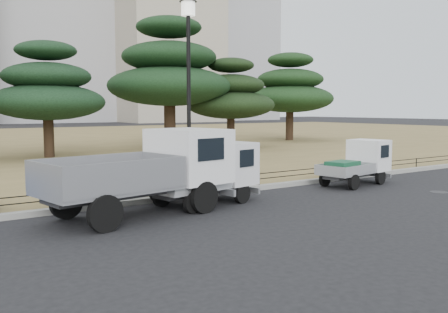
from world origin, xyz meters
TOP-DOWN VIEW (x-y plane):
  - ground at (0.00, 0.00)m, footprint 220.00×220.00m
  - lawn at (0.00, 30.60)m, footprint 120.00×56.00m
  - curb at (0.00, 2.60)m, footprint 120.00×0.25m
  - truck_large at (-2.96, 1.19)m, footprint 5.32×2.76m
  - truck_kei_front at (-0.83, 1.48)m, footprint 3.55×2.04m
  - truck_kei_rear at (5.59, 1.50)m, footprint 3.25×1.78m
  - street_lamp at (-0.72, 2.90)m, footprint 0.55×0.55m
  - pipe_fence at (0.00, 2.75)m, footprint 38.00×0.04m
  - manhole at (6.50, -1.20)m, footprint 0.60×0.60m
  - pine_center_left at (-1.27, 16.79)m, footprint 6.09×6.09m
  - pine_center_right at (6.67, 17.82)m, footprint 7.92×7.92m
  - pine_east_near at (10.80, 16.87)m, footprint 5.93×5.93m
  - pine_east_far at (19.19, 20.28)m, footprint 7.12×7.12m
  - tower_east at (40.00, 82.00)m, footprint 20.00×18.00m

SIDE VIEW (x-z plane):
  - ground at x=0.00m, z-range 0.00..0.00m
  - manhole at x=6.50m, z-range 0.00..0.01m
  - lawn at x=0.00m, z-range 0.00..0.15m
  - curb at x=0.00m, z-range 0.00..0.16m
  - pipe_fence at x=0.00m, z-range 0.24..0.64m
  - truck_kei_rear at x=5.59m, z-range 0.00..1.61m
  - truck_kei_front at x=-0.83m, z-range 0.00..1.76m
  - truck_large at x=-2.96m, z-range 0.12..2.33m
  - pine_east_near at x=10.80m, z-range 0.61..6.60m
  - pine_center_left at x=-1.27m, z-range 0.63..6.82m
  - pine_east_far at x=19.19m, z-range 0.70..7.85m
  - street_lamp at x=-0.72m, z-range 1.23..7.39m
  - pine_center_right at x=6.67m, z-range 0.82..9.22m
  - tower_east at x=40.00m, z-range 0.00..48.00m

